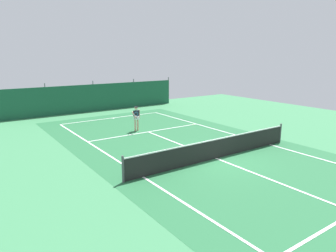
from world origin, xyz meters
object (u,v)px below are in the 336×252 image
Objects in this scene: tennis_net at (216,149)px; tennis_player at (136,117)px; tennis_ball_near_player at (193,124)px; parked_car at (111,97)px.

tennis_player is (-0.47, 7.10, 0.45)m from tennis_net.
parked_car reaches higher than tennis_ball_near_player.
tennis_player is 4.38m from tennis_ball_near_player.
tennis_player is 24.85× the size of tennis_ball_near_player.
parked_car is at bearing 95.08° from tennis_ball_near_player.
tennis_player is at bearing 93.75° from tennis_net.
tennis_net is 153.33× the size of tennis_ball_near_player.
tennis_ball_near_player is at bearing 59.39° from tennis_net.
parked_car is (3.18, 10.85, -0.12)m from tennis_player.
parked_car reaches higher than tennis_player.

